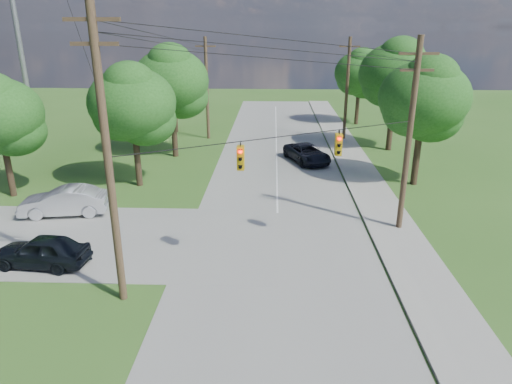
{
  "coord_description": "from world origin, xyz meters",
  "views": [
    {
      "loc": [
        1.66,
        -16.05,
        10.85
      ],
      "look_at": [
        0.86,
        5.0,
        3.21
      ],
      "focal_mm": 32.0,
      "sensor_mm": 36.0,
      "label": 1
    }
  ],
  "objects_px": {
    "pole_sw": "(107,157)",
    "car_cross_dark": "(42,251)",
    "pole_ne": "(409,135)",
    "pole_north_w": "(207,88)",
    "car_cross_silver": "(65,201)",
    "car_main_north": "(307,153)",
    "pole_north_e": "(347,89)"
  },
  "relations": [
    {
      "from": "pole_sw",
      "to": "car_cross_dark",
      "type": "xyz_separation_m",
      "value": [
        -4.71,
        2.62,
        -5.43
      ]
    },
    {
      "from": "car_cross_dark",
      "to": "car_main_north",
      "type": "relative_size",
      "value": 0.84
    },
    {
      "from": "pole_north_w",
      "to": "car_cross_dark",
      "type": "bearing_deg",
      "value": -99.08
    },
    {
      "from": "pole_north_w",
      "to": "pole_sw",
      "type": "bearing_deg",
      "value": -89.23
    },
    {
      "from": "pole_ne",
      "to": "car_cross_dark",
      "type": "xyz_separation_m",
      "value": [
        -18.21,
        -4.98,
        -4.67
      ]
    },
    {
      "from": "pole_ne",
      "to": "car_cross_dark",
      "type": "distance_m",
      "value": 19.45
    },
    {
      "from": "car_cross_dark",
      "to": "pole_sw",
      "type": "bearing_deg",
      "value": 66.12
    },
    {
      "from": "pole_sw",
      "to": "car_main_north",
      "type": "relative_size",
      "value": 2.25
    },
    {
      "from": "pole_ne",
      "to": "pole_north_e",
      "type": "height_order",
      "value": "pole_ne"
    },
    {
      "from": "pole_sw",
      "to": "car_cross_silver",
      "type": "bearing_deg",
      "value": 125.51
    },
    {
      "from": "pole_sw",
      "to": "pole_ne",
      "type": "bearing_deg",
      "value": 29.38
    },
    {
      "from": "car_cross_dark",
      "to": "car_main_north",
      "type": "xyz_separation_m",
      "value": [
        13.87,
        18.51,
        -0.03
      ]
    },
    {
      "from": "pole_sw",
      "to": "car_cross_silver",
      "type": "xyz_separation_m",
      "value": [
        -6.35,
        8.9,
        -5.34
      ]
    },
    {
      "from": "car_cross_silver",
      "to": "pole_north_e",
      "type": "bearing_deg",
      "value": 127.06
    },
    {
      "from": "pole_north_e",
      "to": "car_main_north",
      "type": "relative_size",
      "value": 1.87
    },
    {
      "from": "pole_ne",
      "to": "pole_north_w",
      "type": "distance_m",
      "value": 26.03
    },
    {
      "from": "pole_sw",
      "to": "car_main_north",
      "type": "height_order",
      "value": "pole_sw"
    },
    {
      "from": "car_cross_silver",
      "to": "car_main_north",
      "type": "height_order",
      "value": "car_cross_silver"
    },
    {
      "from": "pole_north_e",
      "to": "pole_north_w",
      "type": "distance_m",
      "value": 13.9
    },
    {
      "from": "pole_north_e",
      "to": "car_cross_silver",
      "type": "height_order",
      "value": "pole_north_e"
    },
    {
      "from": "pole_sw",
      "to": "car_main_north",
      "type": "bearing_deg",
      "value": 66.56
    },
    {
      "from": "pole_north_e",
      "to": "car_main_north",
      "type": "xyz_separation_m",
      "value": [
        -4.34,
        -8.47,
        -4.36
      ]
    },
    {
      "from": "car_cross_silver",
      "to": "car_main_north",
      "type": "bearing_deg",
      "value": 119.11
    },
    {
      "from": "pole_sw",
      "to": "car_cross_dark",
      "type": "distance_m",
      "value": 7.65
    },
    {
      "from": "pole_ne",
      "to": "car_cross_dark",
      "type": "bearing_deg",
      "value": -164.7
    },
    {
      "from": "pole_sw",
      "to": "pole_north_e",
      "type": "height_order",
      "value": "pole_sw"
    },
    {
      "from": "pole_sw",
      "to": "pole_ne",
      "type": "relative_size",
      "value": 1.14
    },
    {
      "from": "pole_ne",
      "to": "pole_north_e",
      "type": "distance_m",
      "value": 22.0
    },
    {
      "from": "pole_north_e",
      "to": "car_cross_silver",
      "type": "bearing_deg",
      "value": -133.8
    },
    {
      "from": "pole_ne",
      "to": "car_main_north",
      "type": "bearing_deg",
      "value": 107.8
    },
    {
      "from": "pole_north_w",
      "to": "car_cross_silver",
      "type": "height_order",
      "value": "pole_north_w"
    },
    {
      "from": "pole_sw",
      "to": "pole_north_e",
      "type": "xyz_separation_m",
      "value": [
        13.5,
        29.6,
        -1.1
      ]
    }
  ]
}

